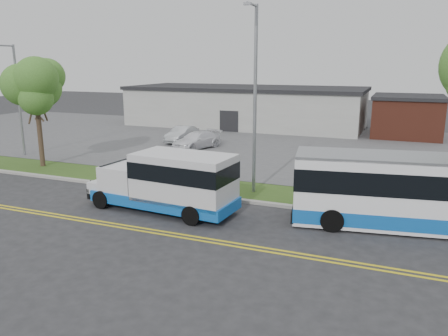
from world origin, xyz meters
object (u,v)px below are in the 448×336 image
at_px(streetlight_far, 18,96).
at_px(parked_car_a, 182,134).
at_px(tree_west, 36,90).
at_px(transit_bus, 430,193).
at_px(streetlight_near, 255,95).
at_px(parked_car_b, 197,140).
at_px(pedestrian, 159,169).
at_px(shuttle_bus, 171,181).

relative_size(streetlight_far, parked_car_a, 1.95).
distance_m(tree_west, transit_bus, 23.81).
bearing_deg(transit_bus, streetlight_far, 160.90).
bearing_deg(streetlight_far, tree_west, -28.98).
bearing_deg(parked_car_a, streetlight_near, -48.81).
bearing_deg(parked_car_a, parked_car_b, -41.09).
xyz_separation_m(pedestrian, parked_car_b, (-2.90, 10.81, -0.28)).
distance_m(shuttle_bus, transit_bus, 11.23).
xyz_separation_m(tree_west, pedestrian, (9.76, -1.30, -4.07)).
bearing_deg(streetlight_far, streetlight_near, -8.05).
height_order(streetlight_near, parked_car_a, streetlight_near).
bearing_deg(parked_car_a, transit_bus, -36.86).
distance_m(streetlight_near, parked_car_a, 16.73).
bearing_deg(streetlight_near, pedestrian, -171.02).
bearing_deg(streetlight_near, tree_west, 178.20).
relative_size(transit_bus, pedestrian, 6.00).
bearing_deg(parked_car_b, pedestrian, -57.24).
relative_size(tree_west, parked_car_b, 1.50).
relative_size(streetlight_far, pedestrian, 4.22).
xyz_separation_m(streetlight_near, transit_bus, (8.39, -2.13, -3.67)).
relative_size(streetlight_far, parked_car_b, 1.74).
bearing_deg(tree_west, shuttle_bus, -20.74).
distance_m(tree_west, streetlight_near, 15.01).
xyz_separation_m(transit_bus, parked_car_b, (-16.53, 12.12, -0.79)).
xyz_separation_m(streetlight_near, shuttle_bus, (-2.64, -4.21, -3.73)).
bearing_deg(parked_car_b, transit_bus, -18.49).
relative_size(tree_west, streetlight_near, 0.73).
relative_size(parked_car_a, parked_car_b, 0.89).
relative_size(pedestrian, parked_car_a, 0.46).
bearing_deg(pedestrian, parked_car_b, -97.40).
height_order(pedestrian, parked_car_b, pedestrian).
xyz_separation_m(transit_bus, parked_car_a, (-19.00, 14.27, -0.78)).
xyz_separation_m(streetlight_far, parked_car_a, (8.39, 9.46, -3.70)).
distance_m(shuttle_bus, parked_car_a, 18.21).
height_order(tree_west, streetlight_far, streetlight_far).
distance_m(tree_west, parked_car_b, 12.51).
height_order(streetlight_near, transit_bus, streetlight_near).
bearing_deg(shuttle_bus, streetlight_near, 62.21).
bearing_deg(shuttle_bus, pedestrian, 131.84).
relative_size(streetlight_far, transit_bus, 0.70).
bearing_deg(shuttle_bus, transit_bus, 14.97).
distance_m(streetlight_near, transit_bus, 9.41).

